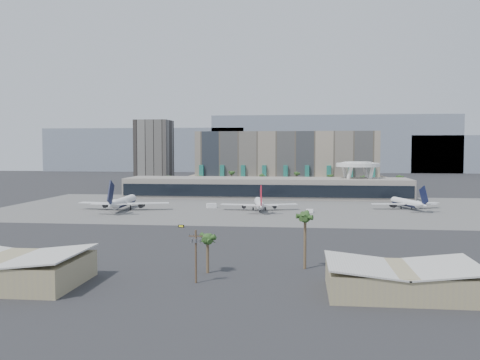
# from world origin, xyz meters

# --- Properties ---
(ground) EXTENTS (900.00, 900.00, 0.00)m
(ground) POSITION_xyz_m (0.00, 0.00, 0.00)
(ground) COLOR #232326
(ground) RESTS_ON ground
(apron_pad) EXTENTS (260.00, 130.00, 0.06)m
(apron_pad) POSITION_xyz_m (0.00, 55.00, 0.03)
(apron_pad) COLOR #5B5B59
(apron_pad) RESTS_ON ground
(mountain_ridge) EXTENTS (680.00, 60.00, 70.00)m
(mountain_ridge) POSITION_xyz_m (27.88, 470.00, 29.89)
(mountain_ridge) COLOR gray
(mountain_ridge) RESTS_ON ground
(hotel) EXTENTS (140.00, 30.00, 42.00)m
(hotel) POSITION_xyz_m (10.00, 174.41, 16.81)
(hotel) COLOR tan
(hotel) RESTS_ON ground
(office_tower) EXTENTS (30.00, 30.00, 52.00)m
(office_tower) POSITION_xyz_m (-95.00, 200.00, 22.94)
(office_tower) COLOR black
(office_tower) RESTS_ON ground
(terminal) EXTENTS (170.00, 32.50, 14.50)m
(terminal) POSITION_xyz_m (0.00, 109.84, 6.52)
(terminal) COLOR gray
(terminal) RESTS_ON ground
(saucer_structure) EXTENTS (26.00, 26.00, 21.89)m
(saucer_structure) POSITION_xyz_m (55.00, 116.00, 18.45)
(saucer_structure) COLOR white
(saucer_structure) RESTS_ON ground
(palm_row) EXTENTS (157.80, 2.80, 13.10)m
(palm_row) POSITION_xyz_m (7.00, 145.00, 10.50)
(palm_row) COLOR brown
(palm_row) RESTS_ON ground
(hangar_left) EXTENTS (36.65, 22.60, 7.55)m
(hangar_left) POSITION_xyz_m (-45.00, -102.00, 3.20)
(hangar_left) COLOR tan
(hangar_left) RESTS_ON ground
(hangar_right) EXTENTS (30.55, 20.60, 6.89)m
(hangar_right) POSITION_xyz_m (42.00, -100.00, 2.95)
(hangar_right) COLOR tan
(hangar_right) RESTS_ON ground
(utility_pole) EXTENTS (3.20, 0.85, 12.00)m
(utility_pole) POSITION_xyz_m (-2.00, -96.09, 7.14)
(utility_pole) COLOR #4C3826
(utility_pole) RESTS_ON ground
(airliner_left) EXTENTS (44.80, 46.19, 15.94)m
(airliner_left) POSITION_xyz_m (-64.98, 37.72, 4.02)
(airliner_left) COLOR white
(airliner_left) RESTS_ON ground
(airliner_centre) EXTENTS (37.28, 38.59, 13.35)m
(airliner_centre) POSITION_xyz_m (1.04, 44.12, 3.37)
(airliner_centre) COLOR white
(airliner_centre) RESTS_ON ground
(airliner_right) EXTENTS (34.71, 35.94, 12.79)m
(airliner_right) POSITION_xyz_m (73.23, 57.86, 3.23)
(airliner_right) COLOR white
(airliner_right) RESTS_ON ground
(service_vehicle_a) EXTENTS (5.35, 3.93, 2.36)m
(service_vehicle_a) POSITION_xyz_m (-23.73, 51.81, 1.18)
(service_vehicle_a) COLOR white
(service_vehicle_a) RESTS_ON ground
(service_vehicle_b) EXTENTS (3.57, 2.47, 1.68)m
(service_vehicle_b) POSITION_xyz_m (25.25, 37.70, 0.84)
(service_vehicle_b) COLOR white
(service_vehicle_b) RESTS_ON ground
(taxiway_sign) EXTENTS (2.34, 0.68, 1.05)m
(taxiway_sign) POSITION_xyz_m (-24.11, -14.57, 0.52)
(taxiway_sign) COLOR black
(taxiway_sign) RESTS_ON ground
(near_palm_a) EXTENTS (6.00, 6.00, 9.70)m
(near_palm_a) POSITION_xyz_m (-1.06, -86.30, 6.91)
(near_palm_a) COLOR brown
(near_palm_a) RESTS_ON ground
(near_palm_b) EXTENTS (6.00, 6.00, 14.43)m
(near_palm_b) POSITION_xyz_m (22.37, -79.00, 11.54)
(near_palm_b) COLOR brown
(near_palm_b) RESTS_ON ground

